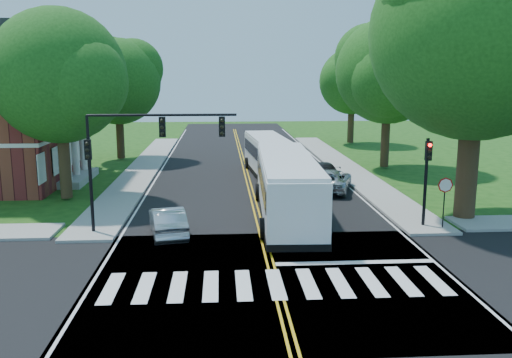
{
  "coord_description": "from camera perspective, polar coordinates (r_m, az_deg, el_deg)",
  "views": [
    {
      "loc": [
        -1.98,
        -19.32,
        7.63
      ],
      "look_at": [
        -0.2,
        7.64,
        2.4
      ],
      "focal_mm": 38.0,
      "sensor_mm": 36.0,
      "label": 1
    }
  ],
  "objects": [
    {
      "name": "signal_nw",
      "position": [
        26.24,
        -12.27,
        3.59
      ],
      "size": [
        7.15,
        0.46,
        5.66
      ],
      "color": "black",
      "rests_on": "ground"
    },
    {
      "name": "road",
      "position": [
        38.14,
        -0.73,
        -0.58
      ],
      "size": [
        14.0,
        96.0,
        0.01
      ],
      "primitive_type": "cube",
      "color": "black",
      "rests_on": "ground"
    },
    {
      "name": "stop_bar",
      "position": [
        22.93,
        10.39,
        -8.63
      ],
      "size": [
        6.6,
        0.4,
        0.01
      ],
      "primitive_type": "cube",
      "color": "silver",
      "rests_on": "road"
    },
    {
      "name": "sidewalk_nw",
      "position": [
        45.4,
        -11.73,
        1.15
      ],
      "size": [
        2.6,
        40.0,
        0.15
      ],
      "primitive_type": "cube",
      "color": "gray",
      "rests_on": "ground"
    },
    {
      "name": "hatchback",
      "position": [
        26.25,
        -9.27,
        -4.45
      ],
      "size": [
        2.31,
        4.52,
        1.42
      ],
      "primitive_type": "imported",
      "rotation": [
        0.0,
        0.0,
        3.34
      ],
      "color": "#AAABB1",
      "rests_on": "road"
    },
    {
      "name": "center_line",
      "position": [
        42.06,
        -1.02,
        0.52
      ],
      "size": [
        0.36,
        70.0,
        0.01
      ],
      "primitive_type": "cube",
      "color": "gold",
      "rests_on": "road"
    },
    {
      "name": "tree_west_near",
      "position": [
        34.66,
        -20.05,
        10.13
      ],
      "size": [
        8.0,
        8.0,
        11.4
      ],
      "color": "#362815",
      "rests_on": "ground"
    },
    {
      "name": "edge_line_e",
      "position": [
        42.93,
        8.08,
        0.63
      ],
      "size": [
        0.12,
        70.0,
        0.01
      ],
      "primitive_type": "cube",
      "color": "silver",
      "rests_on": "road"
    },
    {
      "name": "ground",
      "position": [
        20.87,
        1.96,
        -10.5
      ],
      "size": [
        140.0,
        140.0,
        0.0
      ],
      "primitive_type": "plane",
      "color": "#154310",
      "rests_on": "ground"
    },
    {
      "name": "stop_sign",
      "position": [
        28.14,
        19.27,
        -1.14
      ],
      "size": [
        0.76,
        0.08,
        2.53
      ],
      "color": "black",
      "rests_on": "ground"
    },
    {
      "name": "tree_east_far",
      "position": [
        61.07,
        10.09,
        10.07
      ],
      "size": [
        7.2,
        7.2,
        10.34
      ],
      "color": "#362815",
      "rests_on": "ground"
    },
    {
      "name": "tree_ne_big",
      "position": [
        30.31,
        22.27,
        13.93
      ],
      "size": [
        10.8,
        10.8,
        14.91
      ],
      "color": "#362815",
      "rests_on": "ground"
    },
    {
      "name": "signal_ne",
      "position": [
        28.09,
        17.53,
        0.88
      ],
      "size": [
        0.3,
        0.46,
        4.4
      ],
      "color": "black",
      "rests_on": "ground"
    },
    {
      "name": "tree_west_far",
      "position": [
        50.14,
        -14.36,
        9.9
      ],
      "size": [
        7.6,
        7.6,
        10.67
      ],
      "color": "#362815",
      "rests_on": "ground"
    },
    {
      "name": "edge_line_w",
      "position": [
        42.29,
        -10.26,
        0.41
      ],
      "size": [
        0.12,
        70.0,
        0.01
      ],
      "primitive_type": "cube",
      "color": "silver",
      "rests_on": "road"
    },
    {
      "name": "dark_sedan",
      "position": [
        40.76,
        6.99,
        0.96
      ],
      "size": [
        2.15,
        4.32,
        1.21
      ],
      "primitive_type": "imported",
      "rotation": [
        0.0,
        0.0,
        3.25
      ],
      "color": "black",
      "rests_on": "road"
    },
    {
      "name": "crosswalk",
      "position": [
        20.4,
        2.1,
        -10.97
      ],
      "size": [
        12.6,
        3.0,
        0.01
      ],
      "primitive_type": "cube",
      "color": "silver",
      "rests_on": "road"
    },
    {
      "name": "bus_follow",
      "position": [
        41.0,
        1.44,
        2.44
      ],
      "size": [
        3.39,
        11.5,
        2.93
      ],
      "rotation": [
        0.0,
        0.0,
        3.22
      ],
      "color": "silver",
      "rests_on": "road"
    },
    {
      "name": "cross_road",
      "position": [
        20.87,
        1.96,
        -10.48
      ],
      "size": [
        60.0,
        12.0,
        0.01
      ],
      "primitive_type": "cube",
      "color": "black",
      "rests_on": "ground"
    },
    {
      "name": "suv",
      "position": [
        36.21,
        7.88,
        -0.13
      ],
      "size": [
        3.91,
        5.68,
        1.44
      ],
      "primitive_type": "imported",
      "rotation": [
        0.0,
        0.0,
        2.82
      ],
      "color": "#B1B4B9",
      "rests_on": "road"
    },
    {
      "name": "bus_lead",
      "position": [
        29.04,
        3.27,
        -0.72
      ],
      "size": [
        3.5,
        12.94,
        3.32
      ],
      "rotation": [
        0.0,
        0.0,
        3.1
      ],
      "color": "silver",
      "rests_on": "road"
    },
    {
      "name": "tree_east_mid",
      "position": [
        45.37,
        13.76,
        10.94
      ],
      "size": [
        8.4,
        8.4,
        11.93
      ],
      "color": "#362815",
      "rests_on": "ground"
    },
    {
      "name": "sidewalk_ne",
      "position": [
        46.12,
        9.15,
        1.39
      ],
      "size": [
        2.6,
        40.0,
        0.15
      ],
      "primitive_type": "cube",
      "color": "gray",
      "rests_on": "ground"
    }
  ]
}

